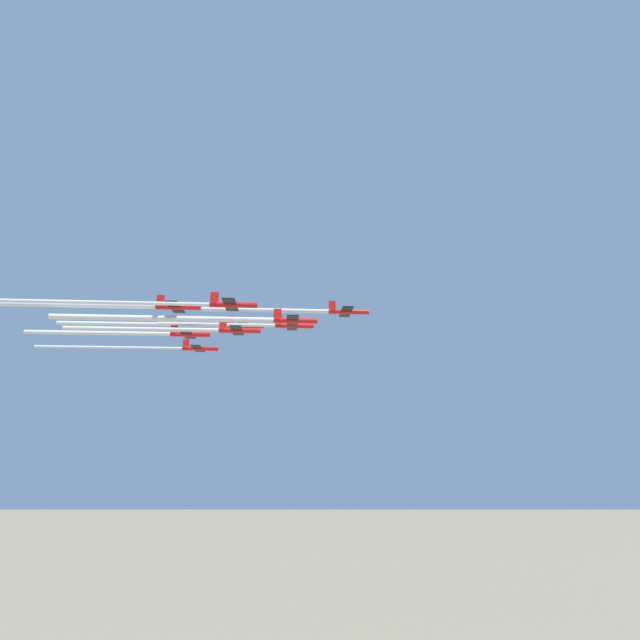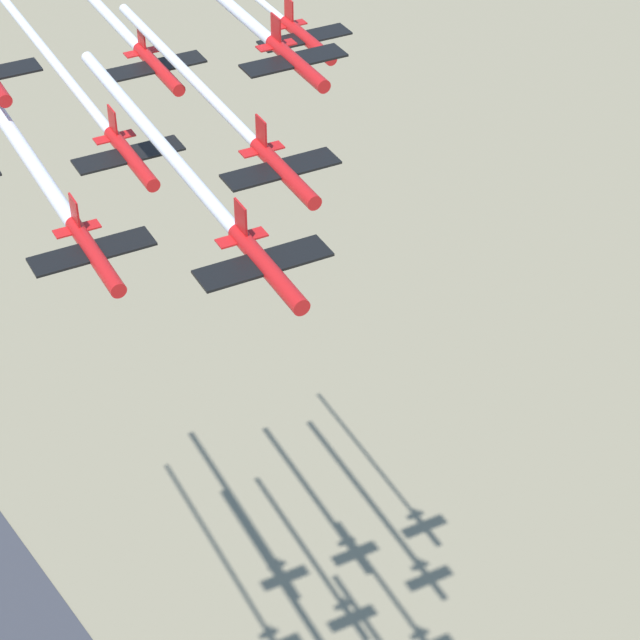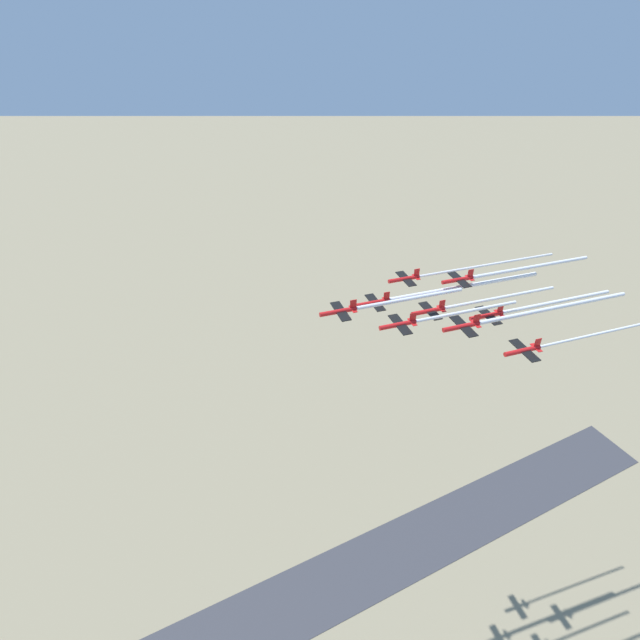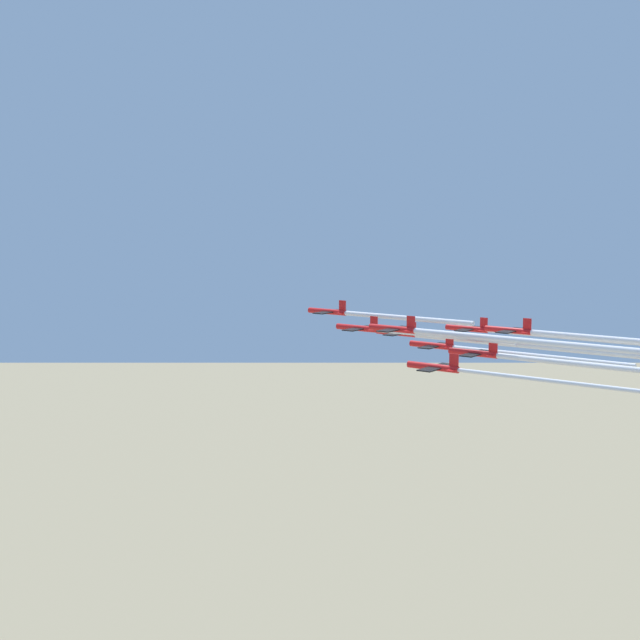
{
  "view_description": "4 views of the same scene",
  "coord_description": "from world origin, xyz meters",
  "px_view_note": "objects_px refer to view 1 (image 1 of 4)",
  "views": [
    {
      "loc": [
        -139.34,
        -102.62,
        109.16
      ],
      "look_at": [
        -21.92,
        -50.71,
        143.54
      ],
      "focal_mm": 28.0,
      "sensor_mm": 36.0,
      "label": 1
    },
    {
      "loc": [
        -13.94,
        -131.08,
        197.67
      ],
      "look_at": [
        -13.87,
        -62.57,
        145.43
      ],
      "focal_mm": 70.0,
      "sensor_mm": 36.0,
      "label": 2
    },
    {
      "loc": [
        98.46,
        -42.74,
        222.74
      ],
      "look_at": [
        -16.05,
        -62.24,
        143.86
      ],
      "focal_mm": 28.0,
      "sensor_mm": 36.0,
      "label": 3
    },
    {
      "loc": [
        78.64,
        135.05,
        170.75
      ],
      "look_at": [
        -14.7,
        -55.25,
        144.47
      ],
      "focal_mm": 50.0,
      "sensor_mm": 36.0,
      "label": 4
    }
  ],
  "objects_px": {
    "jet_5": "(232,305)",
    "jet_6": "(199,348)",
    "jet_4": "(238,330)",
    "jet_3": "(244,326)",
    "jet_1": "(293,326)",
    "jet_0": "(347,312)",
    "jet_8": "(177,307)",
    "jet_7": "(189,334)",
    "jet_2": "(294,320)"
  },
  "relations": [
    {
      "from": "jet_5",
      "to": "jet_6",
      "type": "distance_m",
      "value": 45.07
    },
    {
      "from": "jet_2",
      "to": "jet_8",
      "type": "relative_size",
      "value": 1.0
    },
    {
      "from": "jet_5",
      "to": "jet_8",
      "type": "distance_m",
      "value": 16.91
    },
    {
      "from": "jet_3",
      "to": "jet_1",
      "type": "bearing_deg",
      "value": 59.53
    },
    {
      "from": "jet_6",
      "to": "jet_8",
      "type": "relative_size",
      "value": 1.0
    },
    {
      "from": "jet_1",
      "to": "jet_2",
      "type": "bearing_deg",
      "value": -0.0
    },
    {
      "from": "jet_3",
      "to": "jet_6",
      "type": "relative_size",
      "value": 1.0
    },
    {
      "from": "jet_4",
      "to": "jet_8",
      "type": "distance_m",
      "value": 17.21
    },
    {
      "from": "jet_1",
      "to": "jet_3",
      "type": "distance_m",
      "value": 16.93
    },
    {
      "from": "jet_6",
      "to": "jet_7",
      "type": "distance_m",
      "value": 17.06
    },
    {
      "from": "jet_3",
      "to": "jet_4",
      "type": "distance_m",
      "value": 17.96
    },
    {
      "from": "jet_1",
      "to": "jet_7",
      "type": "xyz_separation_m",
      "value": [
        -13.46,
        25.68,
        -2.96
      ]
    },
    {
      "from": "jet_2",
      "to": "jet_7",
      "type": "relative_size",
      "value": 1.0
    },
    {
      "from": "jet_5",
      "to": "jet_6",
      "type": "xyz_separation_m",
      "value": [
        31.04,
        32.64,
        -1.71
      ]
    },
    {
      "from": "jet_6",
      "to": "jet_7",
      "type": "bearing_deg",
      "value": -0.0
    },
    {
      "from": "jet_1",
      "to": "jet_4",
      "type": "distance_m",
      "value": 17.22
    },
    {
      "from": "jet_3",
      "to": "jet_5",
      "type": "bearing_deg",
      "value": -0.0
    },
    {
      "from": "jet_7",
      "to": "jet_2",
      "type": "bearing_deg",
      "value": 59.53
    },
    {
      "from": "jet_0",
      "to": "jet_7",
      "type": "distance_m",
      "value": 44.6
    },
    {
      "from": "jet_2",
      "to": "jet_4",
      "type": "distance_m",
      "value": 16.83
    },
    {
      "from": "jet_2",
      "to": "jet_6",
      "type": "distance_m",
      "value": 44.77
    },
    {
      "from": "jet_0",
      "to": "jet_1",
      "type": "xyz_separation_m",
      "value": [
        0.82,
        16.8,
        -2.0
      ]
    },
    {
      "from": "jet_7",
      "to": "jet_0",
      "type": "bearing_deg",
      "value": 78.91
    },
    {
      "from": "jet_3",
      "to": "jet_8",
      "type": "relative_size",
      "value": 1.0
    },
    {
      "from": "jet_4",
      "to": "jet_5",
      "type": "distance_m",
      "value": 17.17
    },
    {
      "from": "jet_1",
      "to": "jet_0",
      "type": "bearing_deg",
      "value": 59.53
    },
    {
      "from": "jet_2",
      "to": "jet_7",
      "type": "height_order",
      "value": "jet_7"
    },
    {
      "from": "jet_2",
      "to": "jet_3",
      "type": "height_order",
      "value": "jet_3"
    },
    {
      "from": "jet_0",
      "to": "jet_7",
      "type": "bearing_deg",
      "value": -101.09
    },
    {
      "from": "jet_1",
      "to": "jet_5",
      "type": "xyz_separation_m",
      "value": [
        -29.39,
        0.96,
        -1.75
      ]
    },
    {
      "from": "jet_6",
      "to": "jet_4",
      "type": "bearing_deg",
      "value": 29.54
    },
    {
      "from": "jet_2",
      "to": "jet_8",
      "type": "xyz_separation_m",
      "value": [
        -13.46,
        25.68,
        2.97
      ]
    },
    {
      "from": "jet_4",
      "to": "jet_7",
      "type": "bearing_deg",
      "value": -120.47
    },
    {
      "from": "jet_0",
      "to": "jet_4",
      "type": "distance_m",
      "value": 29.55
    },
    {
      "from": "jet_7",
      "to": "jet_8",
      "type": "height_order",
      "value": "jet_8"
    },
    {
      "from": "jet_8",
      "to": "jet_3",
      "type": "bearing_deg",
      "value": 150.46
    },
    {
      "from": "jet_4",
      "to": "jet_7",
      "type": "distance_m",
      "value": 16.84
    },
    {
      "from": "jet_8",
      "to": "jet_5",
      "type": "bearing_deg",
      "value": 59.53
    },
    {
      "from": "jet_7",
      "to": "jet_1",
      "type": "bearing_deg",
      "value": 90.0
    },
    {
      "from": "jet_1",
      "to": "jet_7",
      "type": "distance_m",
      "value": 29.14
    },
    {
      "from": "jet_3",
      "to": "jet_8",
      "type": "distance_m",
      "value": 29.47
    },
    {
      "from": "jet_2",
      "to": "jet_4",
      "type": "bearing_deg",
      "value": -120.47
    },
    {
      "from": "jet_1",
      "to": "jet_6",
      "type": "xyz_separation_m",
      "value": [
        1.65,
        33.6,
        -3.46
      ]
    },
    {
      "from": "jet_0",
      "to": "jet_6",
      "type": "xyz_separation_m",
      "value": [
        2.47,
        50.4,
        -5.46
      ]
    },
    {
      "from": "jet_3",
      "to": "jet_7",
      "type": "relative_size",
      "value": 1.0
    },
    {
      "from": "jet_0",
      "to": "jet_2",
      "type": "height_order",
      "value": "jet_0"
    },
    {
      "from": "jet_5",
      "to": "jet_6",
      "type": "height_order",
      "value": "jet_5"
    },
    {
      "from": "jet_0",
      "to": "jet_2",
      "type": "distance_m",
      "value": 17.55
    },
    {
      "from": "jet_0",
      "to": "jet_7",
      "type": "height_order",
      "value": "jet_0"
    },
    {
      "from": "jet_4",
      "to": "jet_7",
      "type": "height_order",
      "value": "jet_7"
    }
  ]
}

